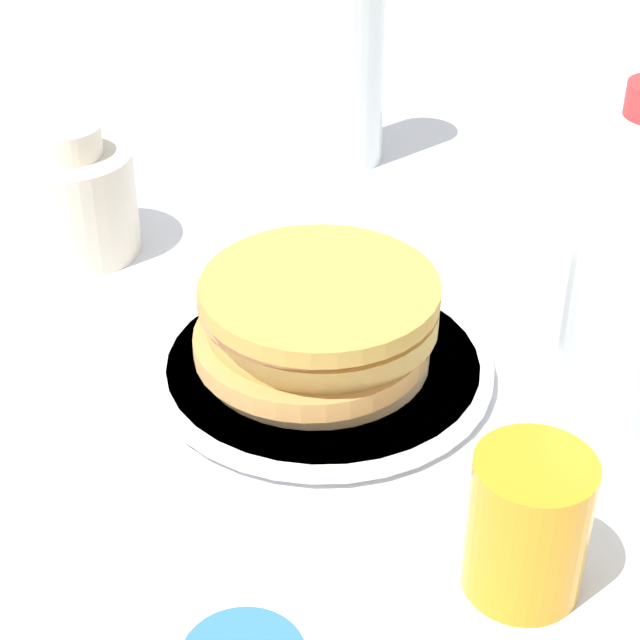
# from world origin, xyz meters

# --- Properties ---
(ground_plane) EXTENTS (4.00, 4.00, 0.00)m
(ground_plane) POSITION_xyz_m (0.00, 0.00, 0.00)
(ground_plane) COLOR white
(plate) EXTENTS (0.23, 0.23, 0.01)m
(plate) POSITION_xyz_m (0.00, -0.02, 0.01)
(plate) COLOR white
(plate) RESTS_ON ground_plane
(pancake_stack) EXTENTS (0.16, 0.16, 0.07)m
(pancake_stack) POSITION_xyz_m (0.01, -0.02, 0.05)
(pancake_stack) COLOR tan
(pancake_stack) RESTS_ON plate
(juice_glass) EXTENTS (0.06, 0.06, 0.08)m
(juice_glass) POSITION_xyz_m (0.12, 0.15, 0.04)
(juice_glass) COLOR orange
(juice_glass) RESTS_ON ground_plane
(cream_jug) EXTENTS (0.09, 0.09, 0.11)m
(cream_jug) POSITION_xyz_m (-0.06, -0.26, 0.05)
(cream_jug) COLOR beige
(cream_jug) RESTS_ON ground_plane
(water_bottle_mid) EXTENTS (0.07, 0.07, 0.22)m
(water_bottle_mid) POSITION_xyz_m (-0.05, 0.16, 0.10)
(water_bottle_mid) COLOR silver
(water_bottle_mid) RESTS_ON ground_plane
(water_bottle_far) EXTENTS (0.06, 0.06, 0.23)m
(water_bottle_far) POSITION_xyz_m (-0.31, -0.15, 0.11)
(water_bottle_far) COLOR silver
(water_bottle_far) RESTS_ON ground_plane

